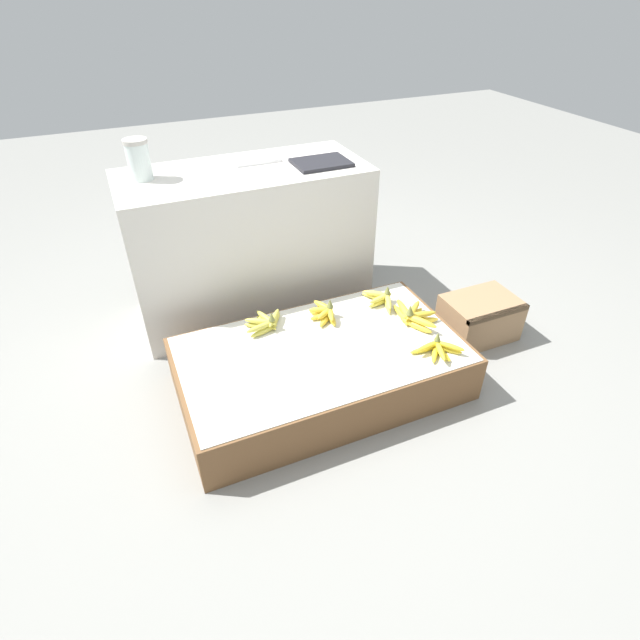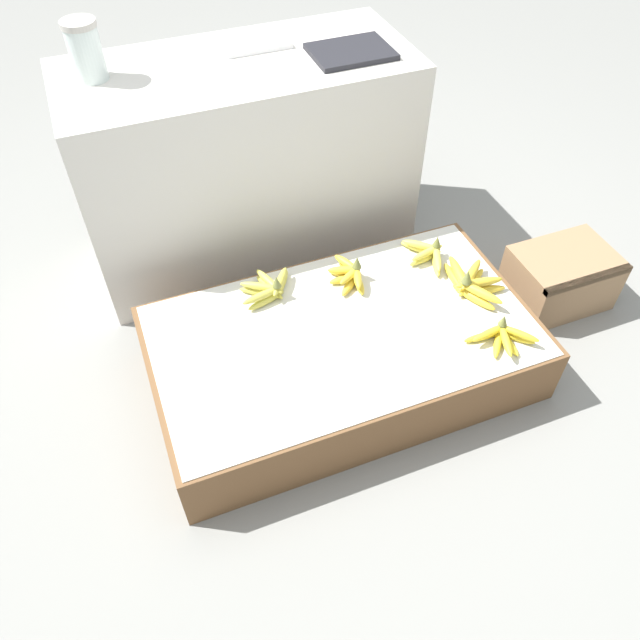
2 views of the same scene
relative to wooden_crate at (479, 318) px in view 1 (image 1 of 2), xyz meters
name	(u,v)px [view 1 (image 1 of 2)]	position (x,y,z in m)	size (l,w,h in m)	color
ground_plane	(321,387)	(-0.91, -0.04, -0.11)	(10.00, 10.00, 0.00)	gray
display_platform	(321,368)	(-0.91, -0.04, 0.00)	(1.24, 0.71, 0.22)	brown
back_vendor_table	(249,243)	(-0.98, 0.73, 0.28)	(1.21, 0.54, 0.78)	beige
wooden_crate	(479,318)	(0.00, 0.00, 0.00)	(0.36, 0.26, 0.22)	#997551
banana_bunch_front_right	(438,349)	(-0.46, -0.27, 0.14)	(0.21, 0.15, 0.09)	yellow
banana_bunch_middle_right	(413,316)	(-0.43, -0.03, 0.15)	(0.18, 0.27, 0.11)	gold
banana_bunch_back_midleft	(266,323)	(-1.07, 0.20, 0.14)	(0.21, 0.16, 0.09)	gold
banana_bunch_back_midright	(325,313)	(-0.79, 0.16, 0.14)	(0.12, 0.20, 0.10)	gold
banana_bunch_back_right	(382,299)	(-0.49, 0.16, 0.14)	(0.14, 0.22, 0.09)	#DBCC4C
glass_jar	(139,159)	(-1.44, 0.79, 0.76)	(0.11, 0.11, 0.18)	silver
foam_tray_white	(255,158)	(-0.88, 0.84, 0.68)	(0.23, 0.16, 0.02)	white
foam_tray_dark	(321,163)	(-0.60, 0.65, 0.68)	(0.27, 0.21, 0.02)	#232328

